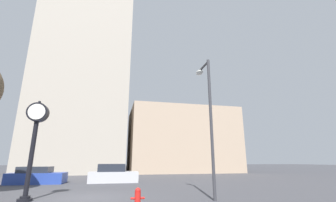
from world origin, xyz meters
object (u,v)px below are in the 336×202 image
Objects in this scene: car_silver at (113,175)px; fire_hydrant_near at (138,197)px; street_clock at (35,132)px; car_blue at (37,176)px; street_lamp_right at (207,105)px.

car_silver is 10.36m from fire_hydrant_near.
street_clock reaches higher than car_blue.
street_lamp_right reaches higher than fire_hydrant_near.
car_silver is at bearing 95.26° from fire_hydrant_near.
street_lamp_right is at bearing -9.83° from street_clock.
car_silver is 5.79× the size of fire_hydrant_near.
street_clock reaches higher than fire_hydrant_near.
car_blue is 14.52m from street_lamp_right.
fire_hydrant_near is (6.62, -10.57, -0.20)m from car_blue.
car_silver is (5.67, -0.26, 0.07)m from car_blue.
street_clock is at bearing 154.87° from fire_hydrant_near.
street_lamp_right is at bearing -42.22° from car_blue.
car_blue is (-2.04, 8.43, -2.44)m from street_clock.
car_silver reaches higher than car_blue.
car_blue is 1.04× the size of car_silver.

